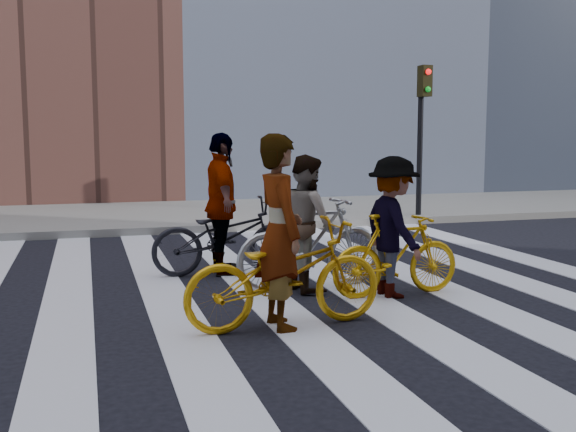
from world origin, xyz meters
name	(u,v)px	position (x,y,z in m)	size (l,w,h in m)	color
ground	(302,289)	(0.00, 0.00, 0.00)	(100.00, 100.00, 0.00)	black
sidewalk_far	(201,214)	(0.00, 7.50, 0.07)	(100.00, 5.00, 0.15)	gray
zebra_crosswalk	(302,288)	(0.00, 0.00, 0.01)	(8.25, 10.00, 0.01)	silver
traffic_signal	(422,116)	(4.40, 5.32, 2.28)	(0.22, 0.42, 3.33)	black
bike_yellow_left	(285,274)	(-0.68, -1.53, 0.53)	(0.70, 2.01, 1.06)	orange
bike_silver_mid	(311,243)	(0.09, -0.05, 0.58)	(0.54, 1.92, 1.15)	#9C9FA5
bike_yellow_right	(396,255)	(0.93, -0.67, 0.49)	(0.46, 1.62, 0.98)	#ECA90D
bike_dark_rear	(226,236)	(-0.72, 1.12, 0.52)	(0.69, 1.98, 1.04)	black
rider_left	(280,232)	(-0.73, -1.53, 0.95)	(0.69, 0.45, 1.89)	slate
rider_mid	(307,223)	(0.04, -0.05, 0.82)	(0.80, 0.62, 1.65)	slate
rider_right	(393,227)	(0.88, -0.67, 0.82)	(1.06, 0.61, 1.64)	slate
rider_rear	(222,204)	(-0.77, 1.12, 0.95)	(1.12, 0.47, 1.91)	slate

